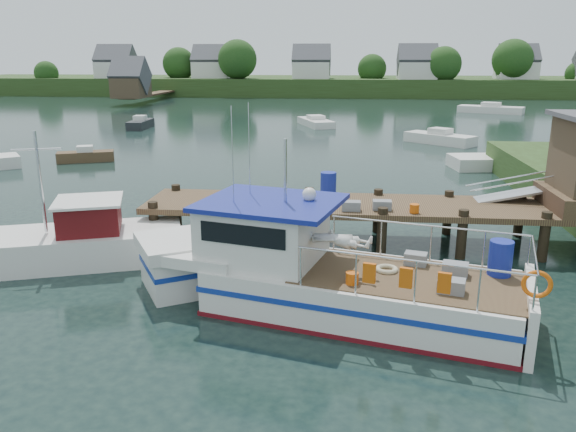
# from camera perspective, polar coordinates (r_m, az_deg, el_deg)

# --- Properties ---
(ground_plane) EXTENTS (160.00, 160.00, 0.00)m
(ground_plane) POSITION_cam_1_polar(r_m,az_deg,el_deg) (19.63, 3.35, -2.55)
(ground_plane) COLOR black
(far_shore) EXTENTS (140.00, 42.55, 9.22)m
(far_shore) POSITION_cam_1_polar(r_m,az_deg,el_deg) (101.08, 5.49, 13.38)
(far_shore) COLOR #2C451C
(far_shore) RESTS_ON ground
(dock) EXTENTS (16.60, 3.00, 4.78)m
(dock) POSITION_cam_1_polar(r_m,az_deg,el_deg) (19.90, 22.57, 3.19)
(dock) COLOR #4D3924
(dock) RESTS_ON ground
(lobster_boat) EXTENTS (10.53, 5.24, 5.09)m
(lobster_boat) POSITION_cam_1_polar(r_m,az_deg,el_deg) (14.25, 2.45, -5.80)
(lobster_boat) COLOR silver
(lobster_boat) RESTS_ON ground
(work_boat) EXTENTS (7.76, 4.42, 4.12)m
(work_boat) POSITION_cam_1_polar(r_m,az_deg,el_deg) (18.69, -21.92, -2.54)
(work_boat) COLOR silver
(work_boat) RESTS_ON ground
(moored_rowboat) EXTENTS (3.51, 2.28, 0.97)m
(moored_rowboat) POSITION_cam_1_polar(r_m,az_deg,el_deg) (36.93, -19.87, 5.79)
(moored_rowboat) COLOR #4D3924
(moored_rowboat) RESTS_ON ground
(moored_far) EXTENTS (7.54, 5.15, 1.22)m
(moored_far) POSITION_cam_1_polar(r_m,az_deg,el_deg) (70.36, 19.89, 10.19)
(moored_far) COLOR silver
(moored_far) RESTS_ON ground
(moored_b) EXTENTS (5.12, 4.79, 1.16)m
(moored_b) POSITION_cam_1_polar(r_m,az_deg,el_deg) (43.57, 15.16, 7.66)
(moored_b) COLOR silver
(moored_b) RESTS_ON ground
(moored_c) EXTENTS (7.42, 3.50, 1.13)m
(moored_c) POSITION_cam_1_polar(r_m,az_deg,el_deg) (35.14, 21.90, 5.22)
(moored_c) COLOR silver
(moored_c) RESTS_ON ground
(moored_d) EXTENTS (3.90, 6.16, 0.99)m
(moored_d) POSITION_cam_1_polar(r_m,az_deg,el_deg) (53.50, 2.83, 9.52)
(moored_d) COLOR silver
(moored_d) RESTS_ON ground
(moored_e) EXTENTS (1.62, 4.22, 1.15)m
(moored_e) POSITION_cam_1_polar(r_m,az_deg,el_deg) (53.34, -14.76, 9.08)
(moored_e) COLOR black
(moored_e) RESTS_ON ground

